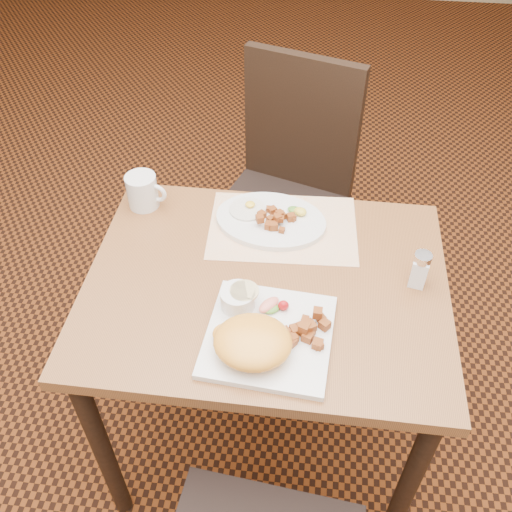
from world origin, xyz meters
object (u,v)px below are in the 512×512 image
at_px(coffee_mug, 143,191).
at_px(plate_square, 269,336).
at_px(table, 266,310).
at_px(chair_far, 287,183).
at_px(plate_oval, 271,220).
at_px(salt_shaker, 420,269).

bearing_deg(coffee_mug, plate_square, -46.90).
bearing_deg(table, coffee_mug, 145.92).
bearing_deg(chair_far, table, 107.76).
distance_m(table, plate_oval, 0.25).
bearing_deg(plate_square, plate_oval, 95.41).
relative_size(table, salt_shaker, 9.00).
distance_m(table, chair_far, 0.69).
height_order(plate_square, coffee_mug, coffee_mug).
bearing_deg(salt_shaker, coffee_mug, 163.79).
distance_m(chair_far, plate_oval, 0.52).
xyz_separation_m(table, chair_far, (0.00, 0.69, -0.10)).
bearing_deg(plate_oval, salt_shaker, -25.31).
bearing_deg(salt_shaker, table, -174.14).
bearing_deg(table, plate_oval, 93.04).
xyz_separation_m(salt_shaker, coffee_mug, (-0.75, 0.22, -0.00)).
xyz_separation_m(plate_square, salt_shaker, (0.34, 0.21, 0.04)).
xyz_separation_m(table, coffee_mug, (-0.38, 0.25, 0.16)).
bearing_deg(coffee_mug, chair_far, 48.73).
bearing_deg(chair_far, plate_oval, 106.28).
height_order(table, plate_square, plate_square).
distance_m(table, plate_square, 0.21).
distance_m(salt_shaker, coffee_mug, 0.78).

